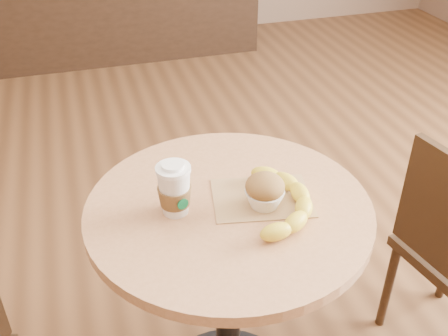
% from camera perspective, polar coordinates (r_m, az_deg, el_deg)
% --- Properties ---
extents(cafe_table, '(0.70, 0.70, 0.75)m').
position_cam_1_polar(cafe_table, '(1.42, 0.47, -10.96)').
color(cafe_table, black).
rests_on(cafe_table, ground).
extents(kraft_bag, '(0.27, 0.22, 0.00)m').
position_cam_1_polar(kraft_bag, '(1.30, 4.13, -3.24)').
color(kraft_bag, '#A57E50').
rests_on(kraft_bag, cafe_table).
extents(coffee_cup, '(0.08, 0.08, 0.14)m').
position_cam_1_polar(coffee_cup, '(1.22, -5.42, -2.49)').
color(coffee_cup, silver).
rests_on(coffee_cup, cafe_table).
extents(muffin, '(0.10, 0.10, 0.09)m').
position_cam_1_polar(muffin, '(1.24, 4.46, -2.52)').
color(muffin, white).
rests_on(muffin, kraft_bag).
extents(banana, '(0.27, 0.34, 0.04)m').
position_cam_1_polar(banana, '(1.26, 6.18, -3.39)').
color(banana, yellow).
rests_on(banana, kraft_bag).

